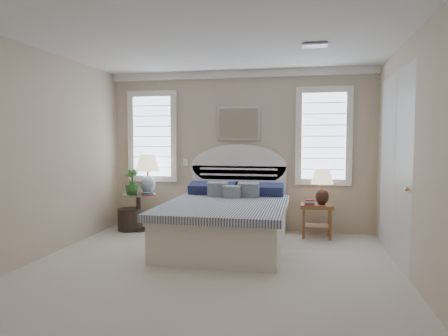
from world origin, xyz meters
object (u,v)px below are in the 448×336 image
at_px(lamp_right, 322,183).
at_px(lamp_left, 148,169).
at_px(floor_pot, 130,219).
at_px(side_table_left, 139,208).
at_px(nightstand_right, 317,213).
at_px(bed, 227,218).

bearing_deg(lamp_right, lamp_left, 179.45).
relative_size(floor_pot, lamp_left, 0.61).
bearing_deg(lamp_left, side_table_left, -135.71).
bearing_deg(side_table_left, nightstand_right, 1.94).
bearing_deg(bed, floor_pot, 162.20).
height_order(bed, side_table_left, bed).
height_order(nightstand_right, lamp_right, lamp_right).
distance_m(lamp_left, lamp_right, 2.91).
distance_m(bed, nightstand_right, 1.47).
relative_size(lamp_left, lamp_right, 1.18).
xyz_separation_m(floor_pot, lamp_left, (0.28, 0.13, 0.85)).
height_order(side_table_left, floor_pot, side_table_left).
bearing_deg(bed, lamp_left, 155.00).
height_order(side_table_left, lamp_left, lamp_left).
height_order(bed, lamp_right, bed).
xyz_separation_m(bed, lamp_right, (1.38, 0.68, 0.49)).
xyz_separation_m(bed, side_table_left, (-1.65, 0.59, 0.00)).
bearing_deg(bed, lamp_right, 26.44).
xyz_separation_m(lamp_left, lamp_right, (2.90, -0.03, -0.16)).
xyz_separation_m(side_table_left, floor_pot, (-0.16, -0.01, -0.20)).
relative_size(bed, side_table_left, 3.61).
bearing_deg(floor_pot, bed, -17.80).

